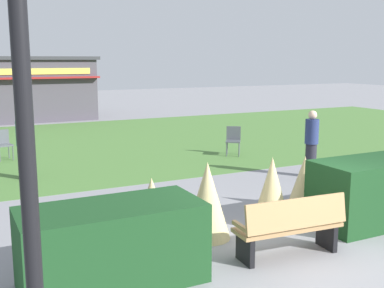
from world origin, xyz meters
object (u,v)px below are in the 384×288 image
lamppost_near (25,119)px  person_standing (24,145)px  cafe_chair_center (233,138)px  park_bench (291,226)px  parked_car_center_slot (46,93)px  cafe_chair_east (3,142)px  food_kiosk (16,88)px  person_strolling (311,143)px

lamppost_near → person_standing: bearing=83.1°
cafe_chair_center → park_bench: bearing=-115.4°
parked_car_center_slot → person_standing: bearing=-101.3°
cafe_chair_east → person_standing: bearing=-84.8°
park_bench → cafe_chair_east: size_ratio=1.95×
park_bench → person_standing: person_standing is taller
food_kiosk → cafe_chair_center: bearing=-69.6°
person_standing → parked_car_center_slot: 22.46m
park_bench → parked_car_center_slot: (1.50, 28.84, 0.16)m
lamppost_near → cafe_chair_east: size_ratio=4.54×
cafe_chair_east → person_strolling: person_strolling is taller
food_kiosk → person_strolling: bearing=-72.5°
food_kiosk → park_bench: bearing=-85.8°
park_bench → person_standing: bearing=112.9°
lamppost_near → person_standing: (1.08, 8.90, -1.69)m
parked_car_center_slot → park_bench: bearing=-93.0°
person_standing → parked_car_center_slot: bearing=24.5°
lamppost_near → cafe_chair_center: size_ratio=4.54×
park_bench → cafe_chair_center: park_bench is taller
food_kiosk → lamppost_near: bearing=-96.4°
person_standing → food_kiosk: bearing=29.6°
cafe_chair_east → person_strolling: bearing=-40.3°
cafe_chair_center → person_standing: size_ratio=0.53×
food_kiosk → parked_car_center_slot: food_kiosk is taller
cafe_chair_east → cafe_chair_center: (6.47, -2.47, 0.00)m
food_kiosk → cafe_chair_center: food_kiosk is taller
park_bench → person_standing: size_ratio=1.03×
food_kiosk → person_strolling: food_kiosk is taller
park_bench → parked_car_center_slot: size_ratio=0.40×
cafe_chair_center → person_standing: person_standing is taller
cafe_chair_center → food_kiosk: bearing=110.4°
park_bench → lamppost_near: lamppost_near is taller
cafe_chair_east → parked_car_center_slot: bearing=76.5°
cafe_chair_east → lamppost_near: bearing=-94.1°
park_bench → person_standing: (-2.88, 6.82, 0.38)m
park_bench → person_strolling: bearing=46.3°
person_strolling → park_bench: bearing=43.1°
lamppost_near → food_kiosk: lamppost_near is taller
lamppost_near → cafe_chair_east: 11.82m
cafe_chair_east → person_strolling: (6.77, -5.73, 0.33)m
food_kiosk → cafe_chair_east: (-1.66, -10.48, -1.03)m
cafe_chair_center → parked_car_center_slot: bearing=94.8°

